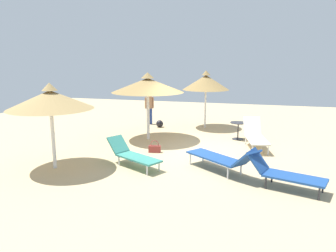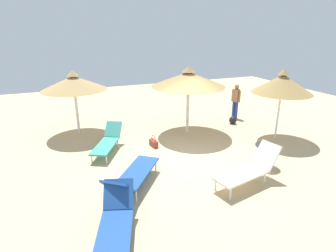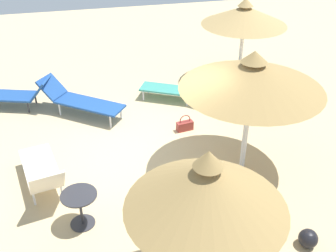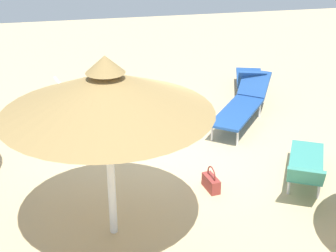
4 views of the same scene
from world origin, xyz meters
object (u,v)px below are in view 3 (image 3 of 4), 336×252
object	(u,v)px
lounge_chair_far_left	(42,172)
lounge_chair_edge	(176,88)
parasol_umbrella_center	(252,75)
lounge_chair_near_left	(18,94)
parasol_umbrella_near_right	(207,187)
beach_ball	(308,238)
parasol_umbrella_front	(245,15)
side_table_round	(80,204)
handbag	(185,125)
lounge_chair_far_right	(80,100)

from	to	relation	value
lounge_chair_far_left	lounge_chair_edge	size ratio (longest dim) A/B	1.03
parasol_umbrella_center	lounge_chair_near_left	xyz separation A→B (m)	(-3.80, -4.77, -1.72)
parasol_umbrella_near_right	lounge_chair_near_left	size ratio (longest dim) A/B	1.33
lounge_chair_far_left	beach_ball	xyz separation A→B (m)	(2.46, 4.29, -0.30)
lounge_chair_near_left	parasol_umbrella_front	bearing A→B (deg)	91.62
beach_ball	side_table_round	bearing A→B (deg)	-110.74
lounge_chair_edge	lounge_chair_far_left	bearing A→B (deg)	-48.33
beach_ball	parasol_umbrella_near_right	bearing A→B (deg)	-76.38
parasol_umbrella_center	parasol_umbrella_near_right	size ratio (longest dim) A/B	1.06
parasol_umbrella_near_right	lounge_chair_far_left	world-z (taller)	parasol_umbrella_near_right
lounge_chair_far_left	side_table_round	distance (m)	1.27
parasol_umbrella_near_right	parasol_umbrella_front	bearing A→B (deg)	154.07
lounge_chair_near_left	handbag	size ratio (longest dim) A/B	4.63
parasol_umbrella_near_right	lounge_chair_far_right	xyz separation A→B (m)	(-5.84, -1.42, -1.65)
lounge_chair_edge	side_table_round	size ratio (longest dim) A/B	2.84
beach_ball	parasol_umbrella_front	bearing A→B (deg)	168.59
lounge_chair_near_left	lounge_chair_far_right	bearing A→B (deg)	64.13
parasol_umbrella_center	lounge_chair_far_right	distance (m)	4.74
side_table_round	beach_ball	size ratio (longest dim) A/B	2.09
lounge_chair_edge	parasol_umbrella_near_right	bearing A→B (deg)	-11.05
parasol_umbrella_center	lounge_chair_far_right	world-z (taller)	parasol_umbrella_center
parasol_umbrella_front	side_table_round	distance (m)	7.10
side_table_round	lounge_chair_near_left	bearing A→B (deg)	-163.79
lounge_chair_far_left	lounge_chair_edge	world-z (taller)	lounge_chair_far_left
parasol_umbrella_near_right	beach_ball	world-z (taller)	parasol_umbrella_near_right
parasol_umbrella_near_right	lounge_chair_edge	xyz separation A→B (m)	(-6.02, 1.17, -1.70)
parasol_umbrella_front	lounge_chair_far_left	xyz separation A→B (m)	(3.82, -5.56, -1.54)
beach_ball	parasol_umbrella_center	bearing A→B (deg)	-174.24
handbag	beach_ball	distance (m)	4.11
handbag	side_table_round	size ratio (longest dim) A/B	0.62
parasol_umbrella_center	lounge_chair_far_right	bearing A→B (deg)	-133.48
parasol_umbrella_front	lounge_chair_near_left	xyz separation A→B (m)	(0.18, -6.27, -1.59)
lounge_chair_edge	beach_ball	size ratio (longest dim) A/B	5.93
parasol_umbrella_near_right	lounge_chair_far_left	xyz separation A→B (m)	(-2.95, -2.27, -1.61)
parasol_umbrella_center	lounge_chair_far_right	size ratio (longest dim) A/B	1.26
lounge_chair_edge	lounge_chair_far_right	distance (m)	2.60
parasol_umbrella_front	lounge_chair_far_right	size ratio (longest dim) A/B	1.13
parasol_umbrella_center	side_table_round	distance (m)	3.89
lounge_chair_far_left	lounge_chair_far_right	world-z (taller)	lounge_chair_far_left
parasol_umbrella_center	lounge_chair_near_left	distance (m)	6.34
parasol_umbrella_center	handbag	size ratio (longest dim) A/B	6.58
parasol_umbrella_center	lounge_chair_near_left	world-z (taller)	parasol_umbrella_center
lounge_chair_far_right	lounge_chair_near_left	size ratio (longest dim) A/B	1.12
parasol_umbrella_front	lounge_chair_near_left	world-z (taller)	parasol_umbrella_front
parasol_umbrella_near_right	lounge_chair_near_left	bearing A→B (deg)	-155.67
lounge_chair_near_left	lounge_chair_far_left	bearing A→B (deg)	11.10
side_table_round	beach_ball	distance (m)	3.89
parasol_umbrella_near_right	lounge_chair_far_right	distance (m)	6.23
side_table_round	beach_ball	bearing A→B (deg)	69.26
parasol_umbrella_front	lounge_chair_near_left	distance (m)	6.47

